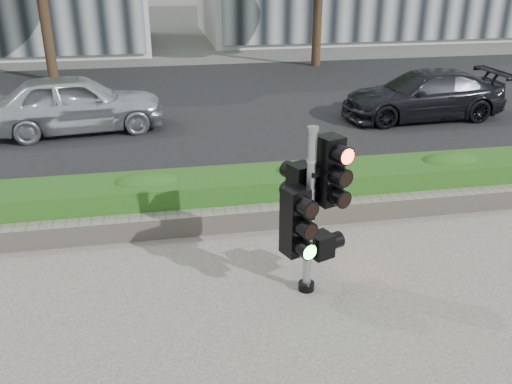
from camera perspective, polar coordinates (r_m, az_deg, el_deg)
ground at (r=7.20m, az=-1.18°, el=-11.06°), size 120.00×120.00×0.00m
road at (r=16.39m, az=-7.04°, el=8.99°), size 60.00×13.00×0.02m
curb at (r=9.90m, az=-4.20°, el=-0.50°), size 60.00×0.25×0.12m
stone_wall at (r=8.72m, az=-3.26°, el=-2.96°), size 12.00×0.32×0.34m
hedge at (r=9.23m, az=-3.82°, el=-0.24°), size 12.00×1.00×0.68m
traffic_signal at (r=6.76m, az=5.73°, el=-1.19°), size 0.82×0.72×2.24m
car_silver at (r=14.30m, az=-18.42°, el=8.86°), size 4.44×2.23×1.45m
car_dark at (r=15.48m, az=17.14°, el=9.74°), size 4.43×1.89×1.27m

